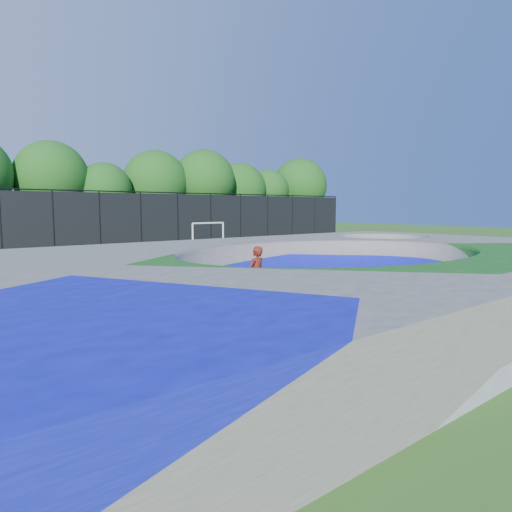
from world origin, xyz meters
The scene contains 7 objects.
ground centered at (0.00, 0.00, 0.00)m, with size 120.00×120.00×0.00m, color #2F5E1A.
skate_deck centered at (0.00, 0.00, 0.75)m, with size 22.00×14.00×1.50m, color gray.
skater centered at (-2.87, 0.50, 0.86)m, with size 0.63×0.41×1.73m, color red.
skateboard centered at (-2.87, 0.50, 0.03)m, with size 0.78×0.22×0.05m, color black.
soccer_goal centered at (6.94, 18.21, 1.26)m, with size 2.76×0.12×1.82m.
fence centered at (0.00, 21.00, 2.10)m, with size 48.09×0.09×4.04m.
treeline centered at (1.25, 26.14, 5.00)m, with size 54.70×7.49×8.42m.
Camera 1 is at (-11.28, -9.89, 2.84)m, focal length 32.00 mm.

